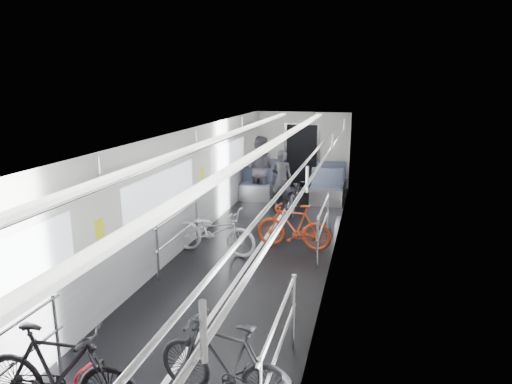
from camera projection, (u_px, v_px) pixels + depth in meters
car_shell at (265, 189)px, 9.58m from camera, size 3.02×14.01×2.41m
bike_left_mid at (60, 372)px, 4.55m from camera, size 1.74×0.60×1.03m
bike_left_far at (214, 231)px, 8.99m from camera, size 1.82×0.81×0.92m
bike_right_near at (225, 362)px, 4.75m from camera, size 1.69×0.78×0.98m
bike_right_far at (294, 226)px, 9.25m from camera, size 1.59×0.58×0.94m
bike_aisle at (296, 194)px, 11.87m from camera, size 0.68×1.80×0.93m
person_standing at (282, 180)px, 11.98m from camera, size 0.64×0.47×1.61m
person_seated at (260, 168)px, 12.97m from camera, size 0.98×0.80×1.84m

